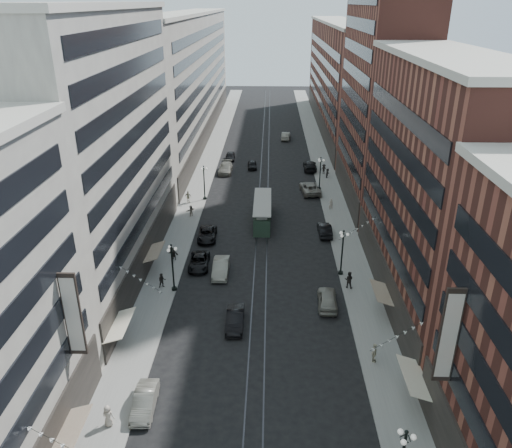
# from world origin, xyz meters

# --- Properties ---
(ground) EXTENTS (220.00, 220.00, 0.00)m
(ground) POSITION_xyz_m (0.00, 60.00, 0.00)
(ground) COLOR black
(ground) RESTS_ON ground
(sidewalk_west) EXTENTS (4.00, 180.00, 0.15)m
(sidewalk_west) POSITION_xyz_m (-11.00, 70.00, 0.07)
(sidewalk_west) COLOR gray
(sidewalk_west) RESTS_ON ground
(sidewalk_east) EXTENTS (4.00, 180.00, 0.15)m
(sidewalk_east) POSITION_xyz_m (11.00, 70.00, 0.07)
(sidewalk_east) COLOR gray
(sidewalk_east) RESTS_ON ground
(rail_west) EXTENTS (0.12, 180.00, 0.02)m
(rail_west) POSITION_xyz_m (-0.70, 70.00, 0.01)
(rail_west) COLOR #2D2D33
(rail_west) RESTS_ON ground
(rail_east) EXTENTS (0.12, 180.00, 0.02)m
(rail_east) POSITION_xyz_m (0.70, 70.00, 0.01)
(rail_east) COLOR #2D2D33
(rail_east) RESTS_ON ground
(building_west_mid) EXTENTS (8.00, 36.00, 28.00)m
(building_west_mid) POSITION_xyz_m (-17.00, 33.00, 14.00)
(building_west_mid) COLOR #ACA898
(building_west_mid) RESTS_ON ground
(building_west_far) EXTENTS (8.00, 90.00, 26.00)m
(building_west_far) POSITION_xyz_m (-17.00, 96.00, 13.00)
(building_west_far) COLOR #ACA898
(building_west_far) RESTS_ON ground
(building_east_mid) EXTENTS (8.00, 30.00, 24.00)m
(building_east_mid) POSITION_xyz_m (17.00, 28.00, 12.00)
(building_east_mid) COLOR brown
(building_east_mid) RESTS_ON ground
(building_east_tower) EXTENTS (8.00, 26.00, 42.00)m
(building_east_tower) POSITION_xyz_m (17.00, 56.00, 21.00)
(building_east_tower) COLOR brown
(building_east_tower) RESTS_ON ground
(building_east_far) EXTENTS (8.00, 72.00, 24.00)m
(building_east_far) POSITION_xyz_m (17.00, 105.00, 12.00)
(building_east_far) COLOR brown
(building_east_far) RESTS_ON ground
(lamppost_sw_far) EXTENTS (1.03, 1.14, 5.52)m
(lamppost_sw_far) POSITION_xyz_m (-9.20, 28.00, 3.10)
(lamppost_sw_far) COLOR black
(lamppost_sw_far) RESTS_ON sidewalk_west
(lamppost_sw_mid) EXTENTS (1.03, 1.14, 5.52)m
(lamppost_sw_mid) POSITION_xyz_m (-9.20, 55.00, 3.10)
(lamppost_sw_mid) COLOR black
(lamppost_sw_mid) RESTS_ON sidewalk_west
(lamppost_se_far) EXTENTS (1.03, 1.14, 5.52)m
(lamppost_se_far) POSITION_xyz_m (9.20, 32.00, 3.10)
(lamppost_se_far) COLOR black
(lamppost_se_far) RESTS_ON sidewalk_east
(lamppost_se_mid) EXTENTS (1.03, 1.14, 5.52)m
(lamppost_se_mid) POSITION_xyz_m (9.20, 60.00, 3.10)
(lamppost_se_mid) COLOR black
(lamppost_se_mid) RESTS_ON sidewalk_east
(streetcar) EXTENTS (2.43, 11.00, 3.04)m
(streetcar) POSITION_xyz_m (0.00, 47.02, 1.40)
(streetcar) COLOR #273E2E
(streetcar) RESTS_ON ground
(car_1) EXTENTS (1.74, 4.55, 1.48)m
(car_1) POSITION_xyz_m (-8.40, 10.97, 0.74)
(car_1) COLOR gray
(car_1) RESTS_ON ground
(car_2) EXTENTS (2.49, 5.07, 1.39)m
(car_2) POSITION_xyz_m (-7.22, 33.43, 0.69)
(car_2) COLOR black
(car_2) RESTS_ON ground
(car_4) EXTENTS (2.22, 4.96, 1.66)m
(car_4) POSITION_xyz_m (7.02, 25.63, 0.83)
(car_4) COLOR gray
(car_4) RESTS_ON ground
(car_5) EXTENTS (1.69, 4.74, 1.56)m
(car_5) POSITION_xyz_m (-2.20, 21.87, 0.78)
(car_5) COLOR black
(car_5) RESTS_ON ground
(pedestrian_1) EXTENTS (0.94, 0.61, 1.79)m
(pedestrian_1) POSITION_xyz_m (-10.64, 9.16, 1.04)
(pedestrian_1) COLOR #A59A89
(pedestrian_1) RESTS_ON sidewalk_west
(pedestrian_2) EXTENTS (0.92, 0.71, 1.68)m
(pedestrian_2) POSITION_xyz_m (-10.58, 28.50, 0.99)
(pedestrian_2) COLOR black
(pedestrian_2) RESTS_ON sidewalk_west
(pedestrian_4) EXTENTS (0.70, 1.16, 1.85)m
(pedestrian_4) POSITION_xyz_m (10.13, 16.85, 1.08)
(pedestrian_4) COLOR beige
(pedestrian_4) RESTS_ON sidewalk_east
(car_7) EXTENTS (2.55, 5.17, 1.41)m
(car_7) POSITION_xyz_m (-7.15, 40.93, 0.71)
(car_7) COLOR black
(car_7) RESTS_ON ground
(car_8) EXTENTS (2.45, 5.85, 1.69)m
(car_8) POSITION_xyz_m (-7.10, 68.78, 0.84)
(car_8) COLOR #67655C
(car_8) RESTS_ON ground
(car_9) EXTENTS (1.90, 4.52, 1.53)m
(car_9) POSITION_xyz_m (-6.85, 76.68, 0.76)
(car_9) COLOR black
(car_9) RESTS_ON ground
(car_10) EXTENTS (1.75, 4.66, 1.52)m
(car_10) POSITION_xyz_m (8.40, 42.71, 0.76)
(car_10) COLOR black
(car_10) RESTS_ON ground
(car_11) EXTENTS (3.58, 6.44, 1.70)m
(car_11) POSITION_xyz_m (7.56, 58.68, 0.85)
(car_11) COLOR gray
(car_11) RESTS_ON ground
(car_12) EXTENTS (2.38, 5.72, 1.65)m
(car_12) POSITION_xyz_m (8.40, 70.87, 0.83)
(car_12) COLOR black
(car_12) RESTS_ON ground
(car_13) EXTENTS (1.84, 4.15, 1.39)m
(car_13) POSITION_xyz_m (-2.33, 71.47, 0.69)
(car_13) COLOR black
(car_13) RESTS_ON ground
(car_14) EXTENTS (2.26, 5.38, 1.73)m
(car_14) POSITION_xyz_m (4.50, 92.82, 0.86)
(car_14) COLOR gray
(car_14) RESTS_ON ground
(pedestrian_5) EXTENTS (1.45, 0.92, 1.51)m
(pedestrian_5) POSITION_xyz_m (-10.46, 34.92, 0.91)
(pedestrian_5) COLOR black
(pedestrian_5) RESTS_ON sidewalk_west
(pedestrian_6) EXTENTS (1.18, 0.77, 1.86)m
(pedestrian_6) POSITION_xyz_m (-11.56, 53.53, 1.08)
(pedestrian_6) COLOR #A7A18A
(pedestrian_6) RESTS_ON sidewalk_west
(pedestrian_7) EXTENTS (1.05, 0.78, 1.94)m
(pedestrian_7) POSITION_xyz_m (9.66, 29.05, 1.12)
(pedestrian_7) COLOR black
(pedestrian_7) RESTS_ON sidewalk_east
(pedestrian_8) EXTENTS (0.64, 0.44, 1.72)m
(pedestrian_8) POSITION_xyz_m (10.14, 51.33, 1.01)
(pedestrian_8) COLOR #B6A797
(pedestrian_8) RESTS_ON sidewalk_east
(pedestrian_9) EXTENTS (1.19, 0.51, 1.83)m
(pedestrian_9) POSITION_xyz_m (10.69, 68.05, 1.07)
(pedestrian_9) COLOR black
(pedestrian_9) RESTS_ON sidewalk_east
(car_extra_0) EXTENTS (1.80, 5.03, 1.65)m
(car_extra_0) POSITION_xyz_m (-4.50, 31.82, 0.83)
(car_extra_0) COLOR gray
(car_extra_0) RESTS_ON ground
(pedestrian_extra_0) EXTENTS (1.30, 1.41, 1.61)m
(pedestrian_extra_0) POSITION_xyz_m (-10.37, 48.32, 0.96)
(pedestrian_extra_0) COLOR gray
(pedestrian_extra_0) RESTS_ON sidewalk_west
(pedestrian_extra_1) EXTENTS (0.72, 0.94, 1.71)m
(pedestrian_extra_1) POSITION_xyz_m (11.20, 65.96, 1.00)
(pedestrian_extra_1) COLOR black
(pedestrian_extra_1) RESTS_ON sidewalk_east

